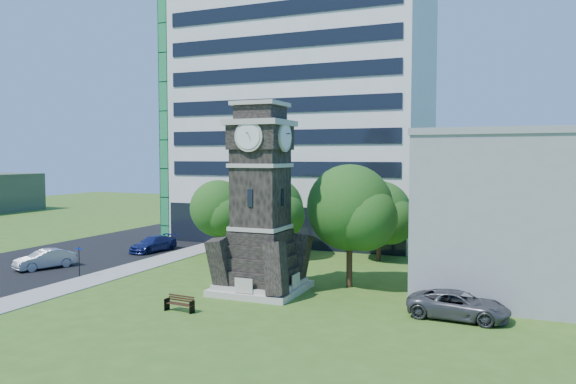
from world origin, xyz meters
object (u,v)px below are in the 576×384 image
at_px(car_east_lot, 458,305).
at_px(park_bench, 180,303).
at_px(clock_tower, 261,211).
at_px(car_street_north, 153,244).
at_px(street_sign, 79,258).
at_px(car_street_mid, 45,259).

relative_size(car_east_lot, park_bench, 3.02).
relative_size(clock_tower, car_east_lot, 2.28).
xyz_separation_m(clock_tower, park_bench, (-2.19, -6.05, -4.79)).
bearing_deg(clock_tower, car_east_lot, -6.50).
xyz_separation_m(clock_tower, car_street_north, (-15.80, 10.00, -4.57)).
relative_size(clock_tower, park_bench, 6.88).
bearing_deg(car_east_lot, street_sign, 93.31).
bearing_deg(car_street_mid, car_east_lot, 18.42).
bearing_deg(car_street_mid, street_sign, 4.44).
distance_m(car_east_lot, street_sign, 26.50).
height_order(car_east_lot, park_bench, car_east_lot).
height_order(car_street_mid, car_east_lot, car_east_lot).
relative_size(car_street_north, street_sign, 2.20).
distance_m(car_street_north, street_sign, 11.45).
distance_m(car_street_north, car_east_lot, 30.52).
xyz_separation_m(car_street_mid, car_street_north, (3.01, 9.81, -0.03)).
height_order(clock_tower, car_east_lot, clock_tower).
relative_size(car_street_mid, car_street_north, 0.92).
xyz_separation_m(car_street_north, street_sign, (1.82, -11.28, 0.68)).
xyz_separation_m(car_street_north, car_east_lot, (28.30, -11.43, 0.03)).
distance_m(car_street_mid, street_sign, 5.09).
xyz_separation_m(park_bench, street_sign, (-11.79, 4.77, 0.91)).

